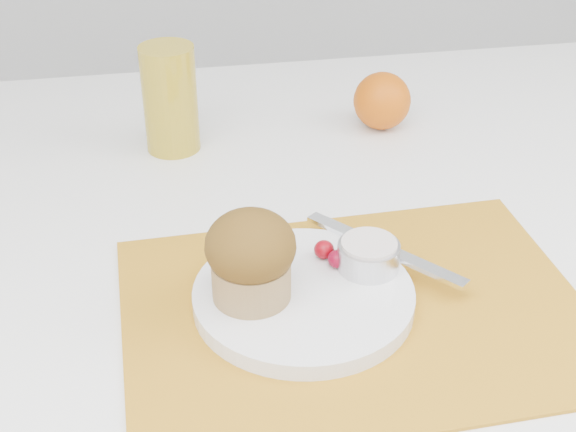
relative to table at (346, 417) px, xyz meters
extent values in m
cube|color=white|center=(0.00, 0.00, 0.00)|extent=(1.20, 0.80, 0.75)
cube|color=#BE7D1A|center=(-0.06, -0.22, 0.38)|extent=(0.43, 0.32, 0.00)
cylinder|color=white|center=(-0.11, -0.20, 0.39)|extent=(0.23, 0.23, 0.02)
cylinder|color=silver|center=(-0.04, -0.18, 0.41)|extent=(0.07, 0.07, 0.03)
cylinder|color=silver|center=(-0.04, -0.18, 0.42)|extent=(0.07, 0.07, 0.01)
ellipsoid|color=#5D0209|center=(-0.08, -0.16, 0.40)|extent=(0.02, 0.02, 0.02)
ellipsoid|color=#550213|center=(-0.07, -0.17, 0.40)|extent=(0.02, 0.02, 0.02)
cube|color=white|center=(-0.02, -0.16, 0.40)|extent=(0.13, 0.15, 0.00)
sphere|color=#D15907|center=(0.07, 0.15, 0.41)|extent=(0.07, 0.07, 0.07)
cylinder|color=gold|center=(-0.20, 0.14, 0.44)|extent=(0.08, 0.08, 0.13)
cylinder|color=#A68350|center=(-0.15, -0.20, 0.41)|extent=(0.08, 0.08, 0.04)
ellipsoid|color=#38230A|center=(-0.15, -0.20, 0.45)|extent=(0.08, 0.08, 0.06)
camera|label=1|loc=(-0.22, -0.77, 0.85)|focal=50.00mm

